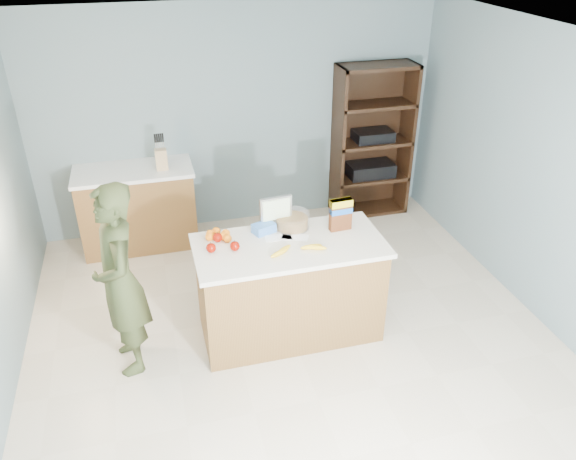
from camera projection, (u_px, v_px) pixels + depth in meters
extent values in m
cube|color=beige|center=(299.00, 352.00, 4.75)|extent=(4.50, 5.00, 0.02)
cube|color=slate|center=(238.00, 119.00, 6.24)|extent=(4.50, 0.02, 2.50)
cube|color=slate|center=(561.00, 189.00, 4.65)|extent=(0.02, 5.00, 2.50)
cube|color=white|center=(302.00, 49.00, 3.52)|extent=(4.50, 5.00, 0.02)
cube|color=brown|center=(290.00, 291.00, 4.80)|extent=(1.50, 0.70, 0.86)
cube|color=silver|center=(290.00, 246.00, 4.57)|extent=(1.56, 0.76, 0.04)
cube|color=black|center=(289.00, 326.00, 4.98)|extent=(1.46, 0.66, 0.10)
cube|color=brown|center=(138.00, 209.00, 6.12)|extent=(1.20, 0.60, 0.86)
cube|color=white|center=(133.00, 171.00, 5.90)|extent=(1.24, 0.62, 0.04)
cube|color=black|center=(367.00, 137.00, 6.75)|extent=(0.90, 0.04, 1.80)
cube|color=black|center=(338.00, 145.00, 6.50)|extent=(0.04, 0.40, 1.80)
cube|color=black|center=(406.00, 139.00, 6.69)|extent=(0.04, 0.40, 1.80)
cube|color=black|center=(367.00, 208.00, 7.03)|extent=(0.90, 0.40, 0.04)
cube|color=black|center=(370.00, 177.00, 6.82)|extent=(0.90, 0.40, 0.04)
cube|color=black|center=(372.00, 142.00, 6.59)|extent=(0.90, 0.40, 0.04)
cube|color=black|center=(375.00, 104.00, 6.37)|extent=(0.90, 0.40, 0.04)
cube|color=black|center=(378.00, 66.00, 6.16)|extent=(0.90, 0.40, 0.04)
cube|color=black|center=(370.00, 169.00, 6.77)|extent=(0.55, 0.32, 0.16)
cube|color=black|center=(373.00, 135.00, 6.56)|extent=(0.45, 0.30, 0.12)
imported|color=#323B1E|center=(120.00, 281.00, 4.27)|extent=(0.47, 0.64, 1.60)
cube|color=tan|center=(161.00, 159.00, 5.84)|extent=(0.12, 0.10, 0.22)
cylinder|color=black|center=(156.00, 146.00, 5.75)|extent=(0.02, 0.02, 0.09)
cylinder|color=black|center=(158.00, 145.00, 5.76)|extent=(0.02, 0.02, 0.09)
cylinder|color=black|center=(160.00, 145.00, 5.76)|extent=(0.02, 0.02, 0.09)
cylinder|color=black|center=(162.00, 145.00, 5.77)|extent=(0.02, 0.02, 0.09)
cylinder|color=black|center=(164.00, 145.00, 5.77)|extent=(0.02, 0.02, 0.09)
cube|color=white|center=(278.00, 238.00, 4.64)|extent=(0.23, 0.13, 0.00)
cube|color=white|center=(295.00, 237.00, 4.66)|extent=(0.25, 0.20, 0.00)
ellipsoid|color=yellow|center=(283.00, 250.00, 4.44)|extent=(0.17, 0.14, 0.04)
ellipsoid|color=yellow|center=(279.00, 253.00, 4.40)|extent=(0.18, 0.12, 0.04)
ellipsoid|color=yellow|center=(311.00, 247.00, 4.48)|extent=(0.18, 0.04, 0.04)
ellipsoid|color=yellow|center=(316.00, 247.00, 4.48)|extent=(0.18, 0.12, 0.04)
sphere|color=#810C01|center=(218.00, 238.00, 4.57)|extent=(0.08, 0.08, 0.08)
sphere|color=#810C01|center=(235.00, 246.00, 4.45)|extent=(0.08, 0.08, 0.08)
sphere|color=#810C01|center=(211.00, 248.00, 4.43)|extent=(0.08, 0.08, 0.08)
sphere|color=orange|center=(210.00, 237.00, 4.59)|extent=(0.07, 0.07, 0.07)
sphere|color=orange|center=(216.00, 231.00, 4.67)|extent=(0.07, 0.07, 0.07)
sphere|color=orange|center=(227.00, 238.00, 4.57)|extent=(0.07, 0.07, 0.07)
sphere|color=orange|center=(226.00, 233.00, 4.64)|extent=(0.07, 0.07, 0.07)
sphere|color=orange|center=(210.00, 234.00, 4.63)|extent=(0.07, 0.07, 0.07)
sphere|color=orange|center=(223.00, 236.00, 4.60)|extent=(0.07, 0.07, 0.07)
cube|color=blue|center=(264.00, 228.00, 4.71)|extent=(0.21, 0.18, 0.08)
cylinder|color=#267219|center=(292.00, 222.00, 4.78)|extent=(0.27, 0.27, 0.09)
cylinder|color=white|center=(292.00, 220.00, 4.77)|extent=(0.30, 0.30, 0.13)
cylinder|color=silver|center=(276.00, 226.00, 4.81)|extent=(0.12, 0.12, 0.01)
cylinder|color=silver|center=(276.00, 223.00, 4.79)|extent=(0.02, 0.02, 0.05)
cube|color=silver|center=(276.00, 209.00, 4.73)|extent=(0.28, 0.07, 0.22)
cube|color=yellow|center=(277.00, 210.00, 4.71)|extent=(0.24, 0.03, 0.18)
cube|color=#592B14|center=(341.00, 215.00, 4.70)|extent=(0.19, 0.08, 0.28)
cube|color=yellow|center=(341.00, 203.00, 4.65)|extent=(0.19, 0.08, 0.06)
cube|color=blue|center=(341.00, 210.00, 4.68)|extent=(0.19, 0.08, 0.05)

